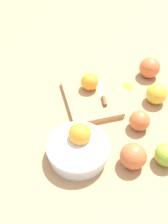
# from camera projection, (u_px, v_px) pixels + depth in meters

# --- Properties ---
(ground_plane) EXTENTS (2.40, 2.40, 0.00)m
(ground_plane) POSITION_uv_depth(u_px,v_px,m) (113.00, 123.00, 0.89)
(ground_plane) COLOR tan
(bowl) EXTENTS (0.19, 0.19, 0.10)m
(bowl) POSITION_uv_depth(u_px,v_px,m) (78.00, 147.00, 0.78)
(bowl) COLOR silver
(bowl) RESTS_ON ground_plane
(cutting_board) EXTENTS (0.25, 0.20, 0.02)m
(cutting_board) POSITION_uv_depth(u_px,v_px,m) (91.00, 98.00, 0.96)
(cutting_board) COLOR tan
(cutting_board) RESTS_ON ground_plane
(orange_on_board) EXTENTS (0.06, 0.06, 0.06)m
(orange_on_board) POSITION_uv_depth(u_px,v_px,m) (90.00, 82.00, 0.95)
(orange_on_board) COLOR orange
(orange_on_board) RESTS_ON cutting_board
(knife) EXTENTS (0.16, 0.02, 0.01)m
(knife) POSITION_uv_depth(u_px,v_px,m) (102.00, 95.00, 0.95)
(knife) COLOR silver
(knife) RESTS_ON cutting_board
(apple_front_center) EXTENTS (0.07, 0.07, 0.07)m
(apple_front_center) POSITION_uv_depth(u_px,v_px,m) (140.00, 121.00, 0.85)
(apple_front_center) COLOR #CC6638
(apple_front_center) RESTS_ON ground_plane
(apple_front_right) EXTENTS (0.08, 0.08, 0.08)m
(apple_front_right) POSITION_uv_depth(u_px,v_px,m) (157.00, 94.00, 0.94)
(apple_front_right) COLOR gold
(apple_front_right) RESTS_ON ground_plane
(apple_front_left) EXTENTS (0.07, 0.07, 0.07)m
(apple_front_left) POSITION_uv_depth(u_px,v_px,m) (167.00, 155.00, 0.76)
(apple_front_left) COLOR #8EB738
(apple_front_left) RESTS_ON ground_plane
(apple_front_right_2) EXTENTS (0.08, 0.08, 0.08)m
(apple_front_right_2) POSITION_uv_depth(u_px,v_px,m) (150.00, 68.00, 1.04)
(apple_front_right_2) COLOR #CC6638
(apple_front_right_2) RESTS_ON ground_plane
(apple_mid_left) EXTENTS (0.08, 0.08, 0.08)m
(apple_mid_left) POSITION_uv_depth(u_px,v_px,m) (133.00, 156.00, 0.75)
(apple_mid_left) COLOR #CC6638
(apple_mid_left) RESTS_ON ground_plane
(citrus_peel) EXTENTS (0.06, 0.05, 0.01)m
(citrus_peel) POSITION_uv_depth(u_px,v_px,m) (128.00, 86.00, 1.02)
(citrus_peel) COLOR orange
(citrus_peel) RESTS_ON ground_plane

